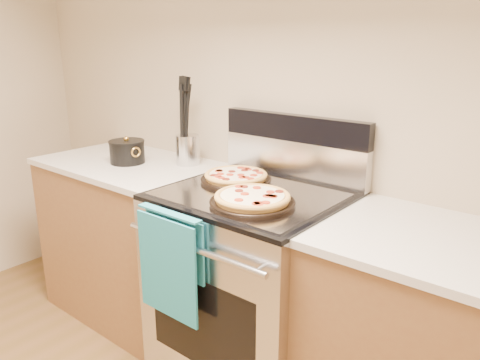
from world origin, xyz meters
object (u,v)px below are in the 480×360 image
Objects in this scene: utensil_crock at (188,150)px; range_body at (252,291)px; saucepan at (127,153)px; pepperoni_pizza_front at (252,199)px; pepperoni_pizza_back at (236,177)px.

range_body is at bearing -18.45° from utensil_crock.
range_body is 4.87× the size of saucepan.
utensil_crock is (-0.69, 0.33, 0.04)m from pepperoni_pizza_front.
utensil_crock reaches higher than range_body.
range_body is at bearing -24.49° from pepperoni_pizza_back.
saucepan is (-0.71, -0.06, 0.02)m from pepperoni_pizza_back.
pepperoni_pizza_front is at bearing -25.40° from utensil_crock.
pepperoni_pizza_back is (-0.15, 0.07, 0.50)m from range_body.
pepperoni_pizza_back is at bearing 4.74° from saucepan.
range_body is 0.53m from pepperoni_pizza_back.
pepperoni_pizza_front is 0.98m from saucepan.
pepperoni_pizza_back is at bearing -16.23° from utensil_crock.
utensil_crock reaches higher than pepperoni_pizza_back.
saucepan is at bearing -175.26° from pepperoni_pizza_back.
range_body is 2.81× the size of pepperoni_pizza_back.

